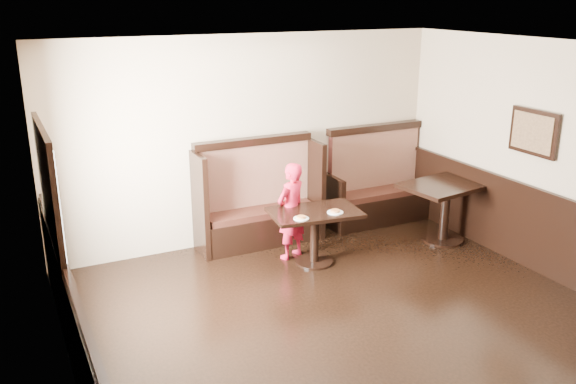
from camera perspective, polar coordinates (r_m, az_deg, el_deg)
ground at (r=5.97m, az=10.42°, el=-15.57°), size 7.00×7.00×0.00m
room_shell at (r=5.68m, az=6.64°, el=-9.41°), size 7.00×7.00×7.00m
booth_main at (r=8.32m, az=-2.82°, el=-1.28°), size 1.75×0.72×1.45m
booth_neighbor at (r=9.24m, az=8.35°, el=0.21°), size 1.65×0.72×1.45m
table_main at (r=7.65m, az=2.51°, el=-2.93°), size 1.19×0.83×0.71m
table_neighbor at (r=8.58m, az=14.54°, el=-0.54°), size 1.31×0.96×0.84m
child at (r=7.79m, az=0.28°, el=-1.79°), size 0.55×0.46×1.27m
pizza_plate_left at (r=7.31m, az=1.24°, el=-2.43°), size 0.19×0.19×0.03m
pizza_plate_right at (r=7.54m, az=4.44°, el=-1.84°), size 0.20×0.20×0.04m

